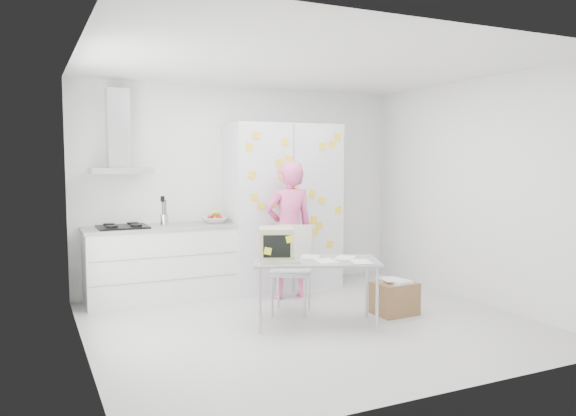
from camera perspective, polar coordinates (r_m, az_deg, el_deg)
name	(u,v)px	position (r m, az deg, el deg)	size (l,w,h in m)	color
floor	(311,324)	(6.07, 2.33, -11.73)	(4.50, 4.00, 0.02)	silver
walls	(282,193)	(6.47, -0.57, 1.57)	(4.52, 4.01, 2.70)	white
ceiling	(312,64)	(5.90, 2.43, 14.39)	(4.50, 4.00, 0.02)	white
counter_run	(161,262)	(7.13, -12.75, -5.35)	(1.84, 0.63, 1.28)	white
range_hood	(119,141)	(7.07, -16.83, 6.57)	(0.70, 0.48, 1.01)	silver
tall_cabinet	(283,207)	(7.55, -0.49, 0.15)	(1.50, 0.68, 2.20)	silver
person	(289,230)	(6.97, 0.11, -2.26)	(0.62, 0.41, 1.71)	#E05791
desk	(291,252)	(5.85, 0.30, -4.45)	(1.43, 1.08, 1.02)	#989BA2
chair	(292,263)	(6.39, 0.42, -5.64)	(0.62, 0.62, 0.99)	#B5B6B3
cardboard_box	(395,298)	(6.48, 10.78, -8.94)	(0.47, 0.38, 0.40)	olive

